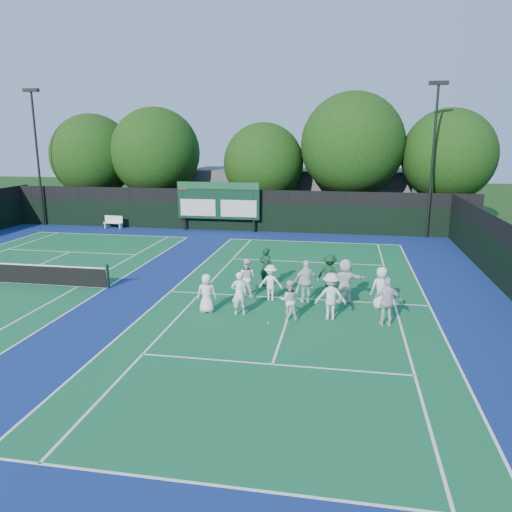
# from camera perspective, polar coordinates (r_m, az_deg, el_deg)

# --- Properties ---
(ground) EXTENTS (120.00, 120.00, 0.00)m
(ground) POSITION_cam_1_polar(r_m,az_deg,el_deg) (20.26, 4.10, -5.75)
(ground) COLOR #15360E
(ground) RESTS_ON ground
(court_apron) EXTENTS (34.00, 32.00, 0.01)m
(court_apron) POSITION_cam_1_polar(r_m,az_deg,el_deg) (22.56, -10.99, -3.95)
(court_apron) COLOR navy
(court_apron) RESTS_ON ground
(near_court) EXTENTS (11.05, 23.85, 0.01)m
(near_court) POSITION_cam_1_polar(r_m,az_deg,el_deg) (21.20, 4.39, -4.85)
(near_court) COLOR #135C31
(near_court) RESTS_ON ground
(back_fence) EXTENTS (34.00, 0.08, 3.00)m
(back_fence) POSITION_cam_1_polar(r_m,az_deg,el_deg) (36.32, -2.61, 5.03)
(back_fence) COLOR black
(back_fence) RESTS_ON ground
(scoreboard) EXTENTS (6.00, 0.21, 3.55)m
(scoreboard) POSITION_cam_1_polar(r_m,az_deg,el_deg) (36.04, -4.35, 6.28)
(scoreboard) COLOR black
(scoreboard) RESTS_ON ground
(clubhouse) EXTENTS (18.00, 6.00, 4.00)m
(clubhouse) POSITION_cam_1_polar(r_m,az_deg,el_deg) (43.47, 4.92, 7.23)
(clubhouse) COLOR #545459
(clubhouse) RESTS_ON ground
(light_pole_left) EXTENTS (1.20, 0.30, 10.12)m
(light_pole_left) POSITION_cam_1_polar(r_m,az_deg,el_deg) (41.64, -23.84, 11.83)
(light_pole_left) COLOR black
(light_pole_left) RESTS_ON ground
(light_pole_right) EXTENTS (1.20, 0.30, 10.12)m
(light_pole_right) POSITION_cam_1_polar(r_m,az_deg,el_deg) (35.19, 19.68, 12.10)
(light_pole_right) COLOR black
(light_pole_right) RESTS_ON ground
(bench) EXTENTS (1.52, 0.56, 0.94)m
(bench) POSITION_cam_1_polar(r_m,az_deg,el_deg) (38.87, -15.98, 3.81)
(bench) COLOR white
(bench) RESTS_ON ground
(tree_a) EXTENTS (6.74, 6.74, 8.53)m
(tree_a) POSITION_cam_1_polar(r_m,az_deg,el_deg) (43.67, -17.92, 10.60)
(tree_a) COLOR black
(tree_a) RESTS_ON ground
(tree_b) EXTENTS (7.05, 7.05, 9.00)m
(tree_b) POSITION_cam_1_polar(r_m,az_deg,el_deg) (41.42, -11.16, 11.29)
(tree_b) COLOR black
(tree_b) RESTS_ON ground
(tree_c) EXTENTS (6.15, 6.15, 7.77)m
(tree_c) POSITION_cam_1_polar(r_m,az_deg,el_deg) (39.16, 1.11, 10.32)
(tree_c) COLOR black
(tree_c) RESTS_ON ground
(tree_d) EXTENTS (7.70, 7.70, 9.96)m
(tree_d) POSITION_cam_1_polar(r_m,az_deg,el_deg) (38.63, 11.20, 12.08)
(tree_d) COLOR black
(tree_d) RESTS_ON ground
(tree_e) EXTENTS (6.70, 6.70, 8.72)m
(tree_e) POSITION_cam_1_polar(r_m,az_deg,el_deg) (39.35, 21.33, 10.40)
(tree_e) COLOR black
(tree_e) RESTS_ON ground
(tennis_ball_0) EXTENTS (0.07, 0.07, 0.07)m
(tennis_ball_0) POSITION_cam_1_polar(r_m,az_deg,el_deg) (18.39, 1.42, -7.64)
(tennis_ball_0) COLOR #CFE71B
(tennis_ball_0) RESTS_ON ground
(tennis_ball_1) EXTENTS (0.07, 0.07, 0.07)m
(tennis_ball_1) POSITION_cam_1_polar(r_m,az_deg,el_deg) (23.06, 8.63, -3.39)
(tennis_ball_1) COLOR #CFE71B
(tennis_ball_1) RESTS_ON ground
(tennis_ball_2) EXTENTS (0.07, 0.07, 0.07)m
(tennis_ball_2) POSITION_cam_1_polar(r_m,az_deg,el_deg) (20.03, 8.17, -5.99)
(tennis_ball_2) COLOR #CFE71B
(tennis_ball_2) RESTS_ON ground
(tennis_ball_4) EXTENTS (0.07, 0.07, 0.07)m
(tennis_ball_4) POSITION_cam_1_polar(r_m,az_deg,el_deg) (22.70, 6.44, -3.59)
(tennis_ball_4) COLOR #CFE71B
(tennis_ball_4) RESTS_ON ground
(player_front_0) EXTENTS (0.79, 0.55, 1.54)m
(player_front_0) POSITION_cam_1_polar(r_m,az_deg,el_deg) (19.42, -5.67, -4.26)
(player_front_0) COLOR white
(player_front_0) RESTS_ON ground
(player_front_1) EXTENTS (0.72, 0.58, 1.70)m
(player_front_1) POSITION_cam_1_polar(r_m,az_deg,el_deg) (19.04, -1.92, -4.29)
(player_front_1) COLOR white
(player_front_1) RESTS_ON ground
(player_front_2) EXTENTS (0.77, 0.62, 1.51)m
(player_front_2) POSITION_cam_1_polar(r_m,az_deg,el_deg) (18.61, 3.83, -5.04)
(player_front_2) COLOR silver
(player_front_2) RESTS_ON ground
(player_front_3) EXTENTS (1.21, 0.78, 1.78)m
(player_front_3) POSITION_cam_1_polar(r_m,az_deg,el_deg) (18.79, 8.54, -4.55)
(player_front_3) COLOR silver
(player_front_3) RESTS_ON ground
(player_front_4) EXTENTS (1.10, 0.58, 1.79)m
(player_front_4) POSITION_cam_1_polar(r_m,az_deg,el_deg) (18.55, 14.77, -5.08)
(player_front_4) COLOR silver
(player_front_4) RESTS_ON ground
(player_back_0) EXTENTS (0.92, 0.78, 1.67)m
(player_back_0) POSITION_cam_1_polar(r_m,az_deg,el_deg) (21.18, -1.08, -2.50)
(player_back_0) COLOR white
(player_back_0) RESTS_ON ground
(player_back_1) EXTENTS (1.02, 0.64, 1.51)m
(player_back_1) POSITION_cam_1_polar(r_m,az_deg,el_deg) (20.78, 1.69, -3.05)
(player_back_1) COLOR white
(player_back_1) RESTS_ON ground
(player_back_2) EXTENTS (1.13, 0.75, 1.79)m
(player_back_2) POSITION_cam_1_polar(r_m,az_deg,el_deg) (20.55, 5.78, -2.90)
(player_back_2) COLOR silver
(player_back_2) RESTS_ON ground
(player_back_3) EXTENTS (1.79, 0.90, 1.85)m
(player_back_3) POSITION_cam_1_polar(r_m,az_deg,el_deg) (20.75, 10.13, -2.79)
(player_back_3) COLOR white
(player_back_3) RESTS_ON ground
(player_back_4) EXTENTS (0.96, 0.78, 1.70)m
(player_back_4) POSITION_cam_1_polar(r_m,az_deg,el_deg) (20.32, 14.11, -3.56)
(player_back_4) COLOR white
(player_back_4) RESTS_ON ground
(coach_left) EXTENTS (0.77, 0.63, 1.82)m
(coach_left) POSITION_cam_1_polar(r_m,az_deg,el_deg) (22.56, 1.18, -1.30)
(coach_left) COLOR #0E341F
(coach_left) RESTS_ON ground
(coach_right) EXTENTS (1.26, 1.02, 1.69)m
(coach_right) POSITION_cam_1_polar(r_m,az_deg,el_deg) (22.00, 8.41, -2.00)
(coach_right) COLOR #103A1E
(coach_right) RESTS_ON ground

